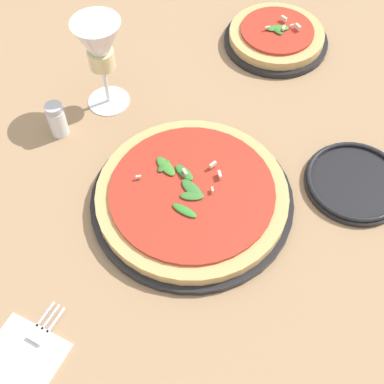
{
  "coord_description": "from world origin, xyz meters",
  "views": [
    {
      "loc": [
        -0.48,
        -0.16,
        0.73
      ],
      "look_at": [
        -0.01,
        -0.01,
        0.03
      ],
      "focal_mm": 50.0,
      "sensor_mm": 36.0,
      "label": 1
    }
  ],
  "objects_px": {
    "wine_glass": "(100,49)",
    "side_plate_white": "(355,182)",
    "fork": "(10,373)",
    "pizza_arugula_main": "(192,197)",
    "shaker_pepper": "(57,120)"
  },
  "relations": [
    {
      "from": "pizza_arugula_main",
      "to": "shaker_pepper",
      "type": "distance_m",
      "value": 0.28
    },
    {
      "from": "pizza_arugula_main",
      "to": "side_plate_white",
      "type": "height_order",
      "value": "pizza_arugula_main"
    },
    {
      "from": "fork",
      "to": "pizza_arugula_main",
      "type": "bearing_deg",
      "value": -12.31
    },
    {
      "from": "side_plate_white",
      "to": "shaker_pepper",
      "type": "distance_m",
      "value": 0.52
    },
    {
      "from": "wine_glass",
      "to": "pizza_arugula_main",
      "type": "bearing_deg",
      "value": -128.45
    },
    {
      "from": "wine_glass",
      "to": "shaker_pepper",
      "type": "height_order",
      "value": "wine_glass"
    },
    {
      "from": "pizza_arugula_main",
      "to": "fork",
      "type": "xyz_separation_m",
      "value": [
        -0.34,
        0.15,
        -0.01
      ]
    },
    {
      "from": "pizza_arugula_main",
      "to": "wine_glass",
      "type": "height_order",
      "value": "wine_glass"
    },
    {
      "from": "side_plate_white",
      "to": "shaker_pepper",
      "type": "bearing_deg",
      "value": 94.4
    },
    {
      "from": "wine_glass",
      "to": "fork",
      "type": "bearing_deg",
      "value": -172.19
    },
    {
      "from": "wine_glass",
      "to": "side_plate_white",
      "type": "bearing_deg",
      "value": -97.03
    },
    {
      "from": "fork",
      "to": "wine_glass",
      "type": "bearing_deg",
      "value": 19.14
    },
    {
      "from": "shaker_pepper",
      "to": "fork",
      "type": "bearing_deg",
      "value": -163.33
    },
    {
      "from": "side_plate_white",
      "to": "wine_glass",
      "type": "bearing_deg",
      "value": 82.97
    },
    {
      "from": "wine_glass",
      "to": "shaker_pepper",
      "type": "xyz_separation_m",
      "value": [
        -0.1,
        0.05,
        -0.09
      ]
    },
    {
      "from": "pizza_arugula_main",
      "to": "fork",
      "type": "bearing_deg",
      "value": 156.35
    },
    {
      "from": "pizza_arugula_main",
      "to": "fork",
      "type": "height_order",
      "value": "pizza_arugula_main"
    },
    {
      "from": "fork",
      "to": "side_plate_white",
      "type": "distance_m",
      "value": 0.6
    },
    {
      "from": "fork",
      "to": "shaker_pepper",
      "type": "relative_size",
      "value": 3.22
    },
    {
      "from": "wine_glass",
      "to": "side_plate_white",
      "type": "xyz_separation_m",
      "value": [
        -0.06,
        -0.47,
        -0.12
      ]
    },
    {
      "from": "wine_glass",
      "to": "side_plate_white",
      "type": "distance_m",
      "value": 0.48
    },
    {
      "from": "pizza_arugula_main",
      "to": "shaker_pepper",
      "type": "bearing_deg",
      "value": 74.51
    }
  ]
}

